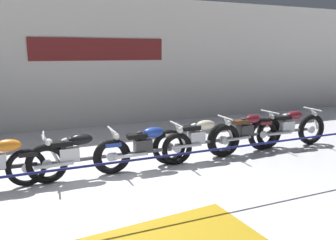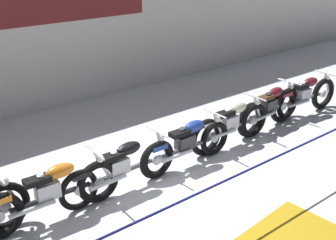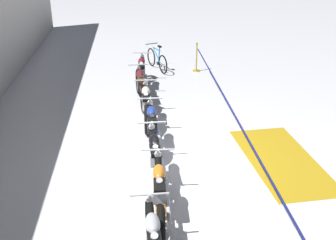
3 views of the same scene
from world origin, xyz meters
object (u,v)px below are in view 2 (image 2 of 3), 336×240
motorcycle_orange_2 (52,193)px  motorcycle_black_3 (121,167)px  stanchion_far_left (152,223)px  motorcycle_cream_5 (231,124)px  motorcycle_maroon_6 (270,108)px  motorcycle_blue_4 (187,144)px  motorcycle_maroon_7 (304,97)px

motorcycle_orange_2 → motorcycle_black_3: bearing=0.2°
motorcycle_orange_2 → stanchion_far_left: (0.55, -1.86, 0.28)m
motorcycle_cream_5 → stanchion_far_left: bearing=-150.9°
motorcycle_cream_5 → motorcycle_maroon_6: 1.39m
stanchion_far_left → motorcycle_blue_4: bearing=40.2°
motorcycle_maroon_7 → motorcycle_cream_5: bearing=-178.9°
motorcycle_blue_4 → motorcycle_cream_5: (1.29, 0.09, 0.02)m
motorcycle_maroon_6 → motorcycle_orange_2: bearing=-178.0°
motorcycle_blue_4 → motorcycle_cream_5: motorcycle_cream_5 is taller
motorcycle_cream_5 → motorcycle_maroon_6: (1.39, 0.10, 0.00)m
motorcycle_black_3 → motorcycle_maroon_7: bearing=1.4°
motorcycle_blue_4 → motorcycle_maroon_7: 3.92m
motorcycle_orange_2 → motorcycle_maroon_7: size_ratio=1.01×
motorcycle_blue_4 → motorcycle_maroon_7: motorcycle_maroon_7 is taller
motorcycle_cream_5 → stanchion_far_left: stanchion_far_left is taller
motorcycle_orange_2 → motorcycle_maroon_7: 6.66m
motorcycle_orange_2 → motorcycle_blue_4: motorcycle_orange_2 is taller
motorcycle_maroon_7 → stanchion_far_left: stanchion_far_left is taller
motorcycle_maroon_7 → motorcycle_maroon_6: bearing=177.4°
motorcycle_maroon_6 → motorcycle_maroon_7: 1.24m
motorcycle_cream_5 → motorcycle_maroon_6: size_ratio=0.96×
motorcycle_black_3 → motorcycle_cream_5: bearing=1.6°
motorcycle_orange_2 → motorcycle_maroon_7: (6.66, 0.13, 0.02)m
motorcycle_black_3 → motorcycle_orange_2: bearing=-179.8°
motorcycle_black_3 → motorcycle_blue_4: (1.48, -0.01, -0.01)m
stanchion_far_left → motorcycle_black_3: bearing=68.8°
motorcycle_orange_2 → motorcycle_blue_4: (2.74, -0.00, -0.01)m
motorcycle_orange_2 → motorcycle_cream_5: bearing=1.2°
motorcycle_black_3 → motorcycle_cream_5: (2.77, 0.08, 0.01)m
motorcycle_blue_4 → stanchion_far_left: stanchion_far_left is taller
motorcycle_blue_4 → motorcycle_maroon_6: motorcycle_maroon_6 is taller
motorcycle_black_3 → stanchion_far_left: stanchion_far_left is taller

